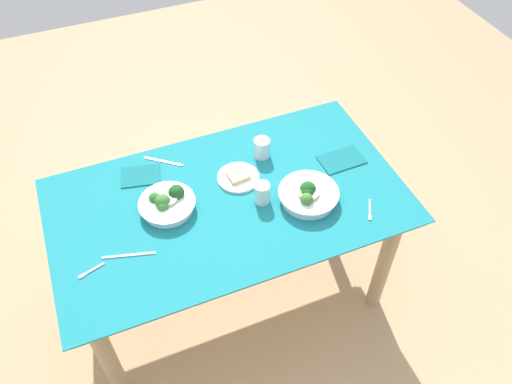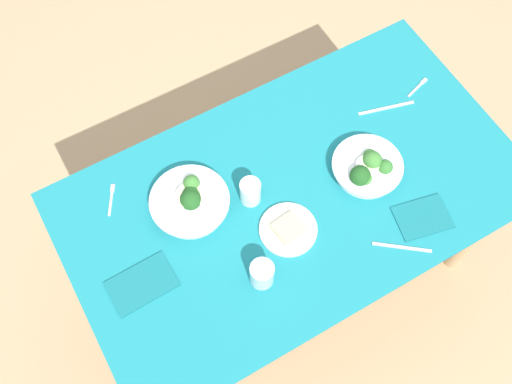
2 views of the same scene
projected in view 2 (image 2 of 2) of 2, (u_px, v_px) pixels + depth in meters
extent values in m
plane|color=tan|center=(285.00, 269.00, 2.62)|extent=(6.00, 6.00, 0.00)
cube|color=#197A84|center=(294.00, 194.00, 1.97)|extent=(1.47, 0.84, 0.01)
cube|color=tan|center=(294.00, 196.00, 1.99)|extent=(1.43, 0.82, 0.02)
cylinder|color=tan|center=(379.00, 106.00, 2.57)|extent=(0.07, 0.07, 0.69)
cylinder|color=tan|center=(98.00, 247.00, 2.29)|extent=(0.07, 0.07, 0.69)
cylinder|color=tan|center=(477.00, 229.00, 2.32)|extent=(0.07, 0.07, 0.69)
cylinder|color=white|center=(367.00, 168.00, 1.99)|extent=(0.21, 0.21, 0.04)
cylinder|color=white|center=(368.00, 165.00, 1.97)|extent=(0.23, 0.23, 0.01)
sphere|color=#3D7A33|center=(372.00, 161.00, 1.96)|extent=(0.06, 0.06, 0.06)
sphere|color=#1E511E|center=(360.00, 176.00, 1.94)|extent=(0.07, 0.07, 0.07)
sphere|color=#3D7A33|center=(365.00, 178.00, 1.94)|extent=(0.04, 0.04, 0.04)
sphere|color=#33702D|center=(385.00, 167.00, 1.96)|extent=(0.05, 0.05, 0.05)
sphere|color=#3D7A33|center=(370.00, 156.00, 1.98)|extent=(0.05, 0.05, 0.05)
cylinder|color=beige|center=(367.00, 166.00, 1.95)|extent=(0.07, 0.07, 0.01)
cylinder|color=white|center=(190.00, 204.00, 1.93)|extent=(0.23, 0.23, 0.04)
cylinder|color=white|center=(189.00, 201.00, 1.91)|extent=(0.25, 0.25, 0.01)
sphere|color=#3D7A33|center=(194.00, 196.00, 1.90)|extent=(0.04, 0.04, 0.04)
sphere|color=#3D7A33|center=(192.00, 183.00, 1.92)|extent=(0.05, 0.05, 0.05)
sphere|color=#1E511E|center=(191.00, 200.00, 1.90)|extent=(0.07, 0.07, 0.07)
sphere|color=#1E511E|center=(191.00, 195.00, 1.91)|extent=(0.05, 0.05, 0.05)
cylinder|color=beige|center=(190.00, 195.00, 1.90)|extent=(0.09, 0.09, 0.01)
cylinder|color=silver|center=(288.00, 230.00, 1.91)|extent=(0.18, 0.18, 0.01)
cube|color=#CCB284|center=(288.00, 228.00, 1.90)|extent=(0.09, 0.09, 0.02)
cylinder|color=silver|center=(250.00, 192.00, 1.92)|extent=(0.07, 0.07, 0.09)
cylinder|color=silver|center=(262.00, 274.00, 1.80)|extent=(0.07, 0.07, 0.09)
cube|color=#B7B7BC|center=(415.00, 90.00, 2.15)|extent=(0.08, 0.03, 0.00)
cube|color=#B7B7BC|center=(424.00, 81.00, 2.17)|extent=(0.03, 0.02, 0.00)
cube|color=#B7B7BC|center=(111.00, 204.00, 1.95)|extent=(0.05, 0.08, 0.00)
cube|color=#B7B7BC|center=(113.00, 188.00, 1.98)|extent=(0.03, 0.03, 0.00)
cube|color=#B7B7BC|center=(386.00, 108.00, 2.12)|extent=(0.20, 0.06, 0.00)
cube|color=#B7B7BC|center=(402.00, 247.00, 1.89)|extent=(0.15, 0.12, 0.00)
cube|color=#156870|center=(142.00, 284.00, 1.83)|extent=(0.20, 0.13, 0.01)
cube|color=#156870|center=(422.00, 217.00, 1.93)|extent=(0.19, 0.16, 0.01)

